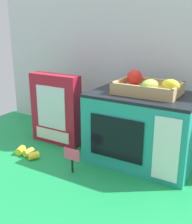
% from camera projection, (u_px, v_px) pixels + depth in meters
% --- Properties ---
extents(ground_plane, '(1.70, 1.70, 0.00)m').
position_uv_depth(ground_plane, '(113.00, 154.00, 1.25)').
color(ground_plane, '#198C47').
rests_on(ground_plane, ground).
extents(display_back_panel, '(1.61, 0.03, 0.76)m').
position_uv_depth(display_back_panel, '(138.00, 61.00, 1.32)').
color(display_back_panel, silver).
rests_on(display_back_panel, ground).
extents(toy_microwave, '(0.42, 0.28, 0.29)m').
position_uv_depth(toy_microwave, '(142.00, 128.00, 1.15)').
color(toy_microwave, teal).
rests_on(toy_microwave, ground).
extents(food_groups_crate, '(0.26, 0.18, 0.09)m').
position_uv_depth(food_groups_crate, '(148.00, 87.00, 1.10)').
color(food_groups_crate, tan).
rests_on(food_groups_crate, toy_microwave).
extents(cookie_set_box, '(0.25, 0.07, 0.33)m').
position_uv_depth(cookie_set_box, '(56.00, 109.00, 1.32)').
color(cookie_set_box, '#B2192D').
rests_on(cookie_set_box, ground).
extents(price_sign, '(0.07, 0.01, 0.10)m').
position_uv_depth(price_sign, '(72.00, 157.00, 1.07)').
color(price_sign, black).
rests_on(price_sign, ground).
extents(loose_toy_banana, '(0.13, 0.07, 0.03)m').
position_uv_depth(loose_toy_banana, '(28.00, 153.00, 1.22)').
color(loose_toy_banana, yellow).
rests_on(loose_toy_banana, ground).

